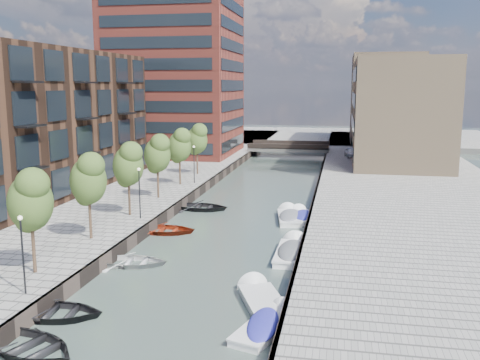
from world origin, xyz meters
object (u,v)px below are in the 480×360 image
(sloop_2, at_px, (165,233))
(motorboat_1, at_px, (292,252))
(motorboat_2, at_px, (262,302))
(tree_1, at_px, (30,199))
(tree_6, at_px, (197,138))
(tree_2, at_px, (88,178))
(sloop_1, at_px, (55,317))
(sloop_4, at_px, (201,210))
(motorboat_4, at_px, (289,217))
(tree_3, at_px, (128,163))
(motorboat_0, at_px, (267,325))
(sloop_3, at_px, (132,265))
(tree_5, at_px, (179,145))
(sloop_0, at_px, (30,353))
(tree_4, at_px, (157,153))
(car, at_px, (352,153))
(motorboat_3, at_px, (302,217))

(sloop_2, bearing_deg, motorboat_1, -112.41)
(sloop_2, relative_size, motorboat_2, 0.84)
(tree_1, height_order, tree_6, same)
(tree_2, xyz_separation_m, sloop_1, (3.10, -10.35, -5.31))
(sloop_4, xyz_separation_m, motorboat_4, (8.52, -1.98, 0.22))
(tree_1, bearing_deg, motorboat_4, 56.11)
(tree_3, relative_size, sloop_4, 1.15)
(tree_6, xyz_separation_m, motorboat_0, (13.80, -37.58, -5.12))
(tree_3, relative_size, sloop_3, 1.28)
(tree_5, relative_size, sloop_1, 1.20)
(tree_5, distance_m, motorboat_4, 16.43)
(sloop_4, bearing_deg, sloop_2, 177.05)
(sloop_0, distance_m, sloop_1, 3.61)
(sloop_3, xyz_separation_m, motorboat_0, (9.93, -7.46, 0.19))
(tree_2, distance_m, sloop_3, 6.90)
(tree_2, height_order, tree_6, same)
(tree_4, relative_size, tree_5, 1.00)
(sloop_4, bearing_deg, car, -21.46)
(car, bearing_deg, tree_1, -118.19)
(motorboat_2, bearing_deg, motorboat_4, 91.20)
(tree_2, distance_m, car, 50.43)
(tree_3, bearing_deg, sloop_0, -79.47)
(tree_2, bearing_deg, sloop_0, -74.38)
(tree_5, bearing_deg, motorboat_0, -65.71)
(sloop_1, xyz_separation_m, motorboat_3, (10.70, 22.65, 0.19))
(car, bearing_deg, tree_6, -143.77)
(sloop_1, relative_size, sloop_4, 0.96)
(tree_5, bearing_deg, sloop_3, -80.50)
(tree_2, bearing_deg, sloop_4, 73.23)
(sloop_2, distance_m, motorboat_3, 12.28)
(tree_3, bearing_deg, tree_2, -90.00)
(motorboat_3, bearing_deg, sloop_3, -124.55)
(tree_1, bearing_deg, sloop_3, 51.63)
(sloop_1, bearing_deg, motorboat_0, -91.75)
(tree_3, height_order, tree_5, same)
(motorboat_1, bearing_deg, tree_2, -171.86)
(tree_5, relative_size, sloop_2, 1.23)
(tree_3, height_order, motorboat_4, tree_3)
(motorboat_0, height_order, motorboat_2, motorboat_2)
(tree_5, xyz_separation_m, sloop_1, (3.10, -31.35, -5.31))
(tree_4, xyz_separation_m, motorboat_3, (13.80, -1.70, -5.11))
(tree_2, distance_m, sloop_0, 15.35)
(tree_2, xyz_separation_m, tree_6, (0.00, 28.00, 0.00))
(tree_6, xyz_separation_m, sloop_3, (3.87, -30.11, -5.31))
(sloop_3, bearing_deg, motorboat_3, -40.18)
(motorboat_4, distance_m, car, 35.38)
(sloop_1, distance_m, motorboat_3, 25.05)
(tree_5, distance_m, car, 31.92)
(sloop_4, relative_size, motorboat_3, 1.02)
(sloop_4, bearing_deg, motorboat_1, -138.74)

